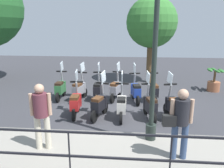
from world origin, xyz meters
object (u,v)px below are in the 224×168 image
at_px(pedestrian_with_bag, 180,119).
at_px(potted_palm, 214,82).
at_px(lamp_post_near, 154,60).
at_px(scooter_near_1, 150,105).
at_px(scooter_near_4, 76,102).
at_px(scooter_far_1, 136,91).
at_px(scooter_near_2, 122,105).
at_px(scooter_far_0, 153,90).
at_px(tree_distant, 152,23).
at_px(scooter_far_2, 116,89).
at_px(scooter_far_4, 79,89).
at_px(scooter_far_5, 60,88).
at_px(scooter_near_3, 99,104).
at_px(scooter_near_0, 173,106).
at_px(pedestrian_distant, 41,112).
at_px(scooter_far_3, 98,89).

xyz_separation_m(pedestrian_with_bag, potted_palm, (5.90, -2.85, -0.63)).
height_order(lamp_post_near, scooter_near_1, lamp_post_near).
bearing_deg(scooter_near_4, scooter_far_1, -56.36).
xyz_separation_m(scooter_near_2, scooter_far_1, (1.66, -0.49, 0.00)).
bearing_deg(scooter_near_2, lamp_post_near, -152.87).
bearing_deg(scooter_far_0, potted_palm, -65.72).
distance_m(scooter_near_2, scooter_near_4, 1.55).
bearing_deg(scooter_far_0, tree_distant, -8.27).
relative_size(scooter_far_2, scooter_far_4, 1.00).
bearing_deg(scooter_far_0, pedestrian_with_bag, 175.38).
bearing_deg(scooter_far_5, scooter_near_1, -116.28).
bearing_deg(scooter_near_3, potted_palm, -37.20).
distance_m(scooter_near_3, scooter_far_1, 2.05).
relative_size(scooter_near_1, scooter_near_3, 1.00).
bearing_deg(tree_distant, scooter_far_4, 137.08).
bearing_deg(scooter_far_5, scooter_far_1, -92.61).
bearing_deg(scooter_near_3, scooter_near_1, -71.35).
relative_size(lamp_post_near, scooter_near_2, 2.99).
height_order(lamp_post_near, tree_distant, lamp_post_near).
distance_m(scooter_near_1, scooter_far_2, 2.20).
bearing_deg(potted_palm, scooter_near_0, 144.13).
bearing_deg(scooter_near_4, scooter_near_1, -94.73).
xyz_separation_m(lamp_post_near, scooter_far_4, (3.23, 2.61, -1.72)).
xyz_separation_m(scooter_near_0, scooter_near_3, (-0.04, 2.39, 0.00)).
relative_size(scooter_near_0, scooter_near_3, 1.00).
distance_m(scooter_near_0, scooter_near_3, 2.39).
bearing_deg(potted_palm, scooter_near_2, 130.33).
relative_size(pedestrian_distant, potted_palm, 1.50).
distance_m(lamp_post_near, scooter_far_2, 4.00).
bearing_deg(lamp_post_near, scooter_far_3, 29.49).
distance_m(pedestrian_with_bag, scooter_near_3, 3.19).
xyz_separation_m(scooter_near_0, scooter_far_5, (1.73, 4.28, 0.00)).
bearing_deg(pedestrian_with_bag, scooter_near_1, 6.31).
xyz_separation_m(potted_palm, scooter_near_0, (-3.49, 2.53, 0.04)).
xyz_separation_m(potted_palm, scooter_far_0, (-1.78, 2.98, 0.04)).
relative_size(scooter_near_1, scooter_near_2, 1.00).
distance_m(pedestrian_with_bag, scooter_far_4, 5.14).
xyz_separation_m(tree_distant, scooter_near_0, (-4.96, -0.36, -2.64)).
bearing_deg(scooter_far_0, scooter_near_0, -171.50).
height_order(pedestrian_with_bag, scooter_far_0, pedestrian_with_bag).
relative_size(pedestrian_with_bag, scooter_far_2, 1.03).
distance_m(scooter_far_4, scooter_far_5, 0.83).
distance_m(scooter_far_0, scooter_far_5, 3.82).
distance_m(scooter_far_2, scooter_far_3, 0.73).
distance_m(potted_palm, scooter_near_1, 4.78).
height_order(potted_palm, scooter_near_4, scooter_near_4).
xyz_separation_m(scooter_far_2, scooter_far_3, (-0.14, 0.72, 0.00)).
relative_size(lamp_post_near, scooter_far_3, 2.99).
xyz_separation_m(scooter_far_0, scooter_far_2, (0.10, 1.52, 0.00)).
bearing_deg(scooter_near_2, pedestrian_with_bag, -151.29).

